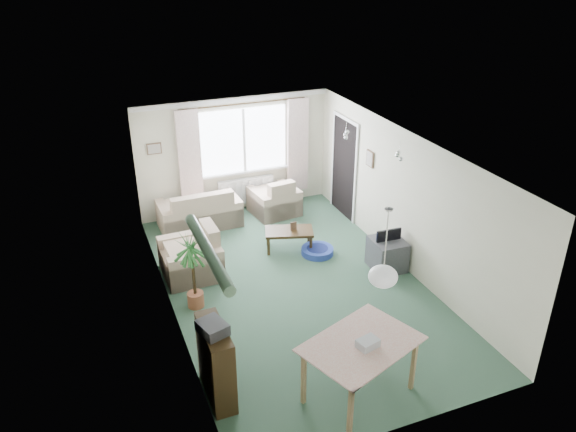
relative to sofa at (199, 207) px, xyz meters
name	(u,v)px	position (x,y,z in m)	size (l,w,h in m)	color
ground	(295,286)	(0.92, -2.75, -0.40)	(6.50, 6.50, 0.00)	#30503D
window	(244,140)	(1.12, 0.48, 1.10)	(1.80, 0.03, 1.30)	white
curtain_rod	(244,104)	(1.12, 0.40, 1.87)	(2.60, 0.03, 0.03)	black
curtain_left	(190,160)	(-0.03, 0.38, 0.87)	(0.45, 0.08, 2.00)	beige
curtain_right	(298,146)	(2.27, 0.38, 0.87)	(0.45, 0.08, 2.00)	beige
radiator	(246,190)	(1.12, 0.44, 0.00)	(1.20, 0.10, 0.55)	white
doorway	(344,168)	(2.90, -0.55, 0.60)	(0.03, 0.95, 2.00)	black
pendant_lamp	(383,276)	(1.12, -5.05, 1.08)	(0.36, 0.36, 0.36)	white
tinsel_garland	(208,251)	(-1.00, -5.05, 1.88)	(1.60, 1.60, 0.12)	#196626
bauble_cluster_a	(346,132)	(2.22, -1.85, 1.82)	(0.20, 0.20, 0.20)	silver
bauble_cluster_b	(399,152)	(2.52, -3.05, 1.82)	(0.20, 0.20, 0.20)	silver
wall_picture_back	(154,149)	(-0.68, 0.48, 1.15)	(0.28, 0.03, 0.22)	brown
wall_picture_right	(370,159)	(2.90, -1.55, 1.15)	(0.03, 0.24, 0.30)	brown
sofa	(199,207)	(0.00, 0.00, 0.00)	(1.58, 0.84, 0.79)	beige
armchair_corner	(274,195)	(1.58, -0.02, 0.01)	(0.90, 0.85, 0.80)	beige
armchair_left	(190,252)	(-0.58, -1.76, 0.04)	(0.97, 0.92, 0.87)	tan
coffee_table	(289,240)	(1.29, -1.57, -0.20)	(0.87, 0.48, 0.39)	black
photo_frame	(294,226)	(1.37, -1.58, 0.07)	(0.12, 0.02, 0.16)	#503829
bookshelf	(216,362)	(-0.92, -4.68, 0.11)	(0.28, 0.83, 1.02)	black
hifi_box	(212,328)	(-0.95, -4.75, 0.69)	(0.28, 0.35, 0.14)	#313136
houseplant	(193,271)	(-0.73, -2.71, 0.25)	(0.55, 0.55, 1.28)	#226535
dining_table	(359,370)	(0.70, -5.35, 0.00)	(1.28, 0.85, 0.80)	tan
gift_box	(368,344)	(0.74, -5.44, 0.46)	(0.25, 0.18, 0.12)	#B4B6BF
tv_cube	(387,254)	(2.62, -2.81, -0.12)	(0.54, 0.60, 0.54)	#3C3C41
pet_bed	(317,251)	(1.71, -1.92, -0.34)	(0.59, 0.59, 0.12)	#21359A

